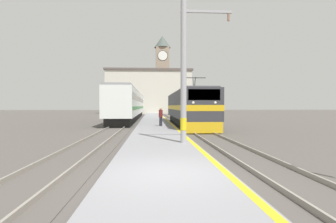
{
  "coord_description": "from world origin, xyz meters",
  "views": [
    {
      "loc": [
        -0.43,
        -6.91,
        2.05
      ],
      "look_at": [
        1.8,
        27.71,
        1.32
      ],
      "focal_mm": 28.0,
      "sensor_mm": 36.0,
      "label": 1
    }
  ],
  "objects_px": {
    "catenary_mast": "(185,70)",
    "person_on_platform": "(161,116)",
    "locomotive_train": "(187,108)",
    "passenger_train": "(131,105)",
    "clock_tower": "(162,72)"
  },
  "relations": [
    {
      "from": "locomotive_train",
      "to": "passenger_train",
      "type": "bearing_deg",
      "value": 117.44
    },
    {
      "from": "locomotive_train",
      "to": "passenger_train",
      "type": "height_order",
      "value": "locomotive_train"
    },
    {
      "from": "person_on_platform",
      "to": "clock_tower",
      "type": "bearing_deg",
      "value": 87.39
    },
    {
      "from": "clock_tower",
      "to": "person_on_platform",
      "type": "bearing_deg",
      "value": -92.61
    },
    {
      "from": "locomotive_train",
      "to": "person_on_platform",
      "type": "height_order",
      "value": "locomotive_train"
    },
    {
      "from": "passenger_train",
      "to": "catenary_mast",
      "type": "distance_m",
      "value": 28.38
    },
    {
      "from": "locomotive_train",
      "to": "catenary_mast",
      "type": "relative_size",
      "value": 2.46
    },
    {
      "from": "person_on_platform",
      "to": "clock_tower",
      "type": "xyz_separation_m",
      "value": [
        2.86,
        62.77,
        12.23
      ]
    },
    {
      "from": "person_on_platform",
      "to": "locomotive_train",
      "type": "bearing_deg",
      "value": 53.04
    },
    {
      "from": "catenary_mast",
      "to": "person_on_platform",
      "type": "height_order",
      "value": "catenary_mast"
    },
    {
      "from": "locomotive_train",
      "to": "catenary_mast",
      "type": "height_order",
      "value": "catenary_mast"
    },
    {
      "from": "passenger_train",
      "to": "clock_tower",
      "type": "bearing_deg",
      "value": 81.39
    },
    {
      "from": "passenger_train",
      "to": "catenary_mast",
      "type": "relative_size",
      "value": 4.7
    },
    {
      "from": "passenger_train",
      "to": "person_on_platform",
      "type": "distance_m",
      "value": 17.8
    },
    {
      "from": "locomotive_train",
      "to": "passenger_train",
      "type": "xyz_separation_m",
      "value": [
        -6.96,
        13.4,
        0.4
      ]
    }
  ]
}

